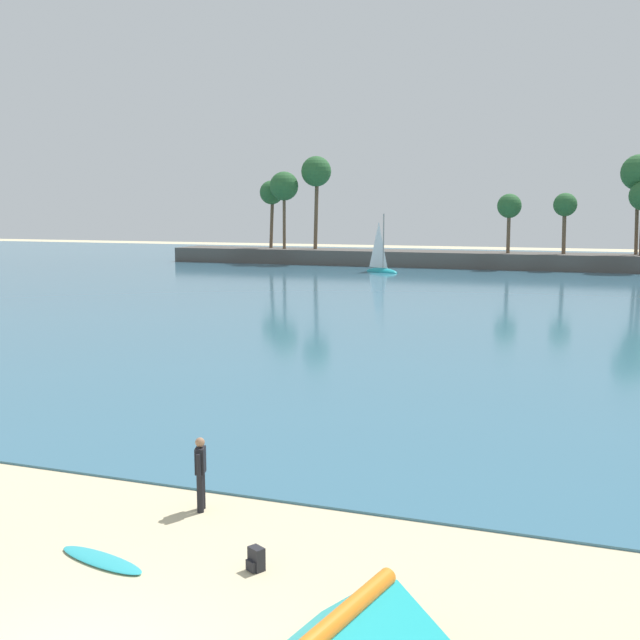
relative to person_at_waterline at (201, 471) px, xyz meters
The scene contains 6 objects.
sea 57.41m from the person_at_waterline, 88.74° to the left, with size 220.00×112.74×0.06m, color #386B84.
palm_headland 73.75m from the person_at_waterline, 90.30° to the left, with size 87.74×6.00×12.84m.
person_at_waterline is the anchor object (origin of this frame).
backpack_spare 3.31m from the person_at_waterline, 43.26° to the right, with size 0.36×0.36×0.44m.
surfboard 3.09m from the person_at_waterline, 100.43° to the right, with size 2.10×0.52×0.08m, color #2DA8B2.
sailboat_near_shore 65.48m from the person_at_waterline, 102.28° to the left, with size 4.53×3.53×6.52m.
Camera 1 is at (6.91, -8.36, 6.63)m, focal length 43.74 mm.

